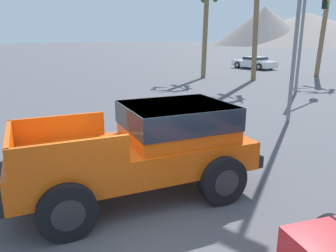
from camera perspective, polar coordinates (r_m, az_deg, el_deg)
ground_plane at (r=6.21m, az=-5.97°, el=-14.62°), size 320.00×320.00×0.00m
orange_pickup_truck at (r=6.49m, az=-3.27°, el=-3.16°), size 3.70×5.17×1.79m
parked_car_white at (r=34.24m, az=14.80°, el=10.64°), size 4.59×2.66×1.18m
traffic_light_main at (r=21.02m, az=23.90°, el=16.86°), size 0.38×3.87×5.90m
palm_tree_short at (r=25.74m, az=6.60°, el=20.26°), size 2.99×2.98×7.11m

